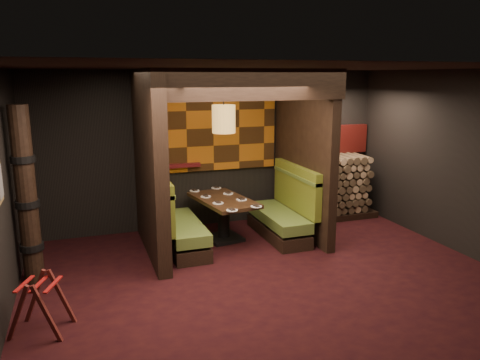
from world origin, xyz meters
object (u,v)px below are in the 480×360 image
object	(u,v)px
pendant_lamp	(224,119)
totem_column	(27,197)
firewood_stack	(332,187)
booth_bench_left	(176,225)
dining_table	(224,212)
luggage_rack	(40,302)
booth_bench_right	(284,214)

from	to	relation	value
pendant_lamp	totem_column	distance (m)	3.14
firewood_stack	totem_column	bearing A→B (deg)	-166.81
booth_bench_left	dining_table	world-z (taller)	booth_bench_left
pendant_lamp	luggage_rack	world-z (taller)	pendant_lamp
booth_bench_right	totem_column	xyz separation A→B (m)	(-3.98, -0.55, 0.79)
booth_bench_right	firewood_stack	bearing A→B (deg)	27.35
pendant_lamp	dining_table	bearing A→B (deg)	90.00
booth_bench_left	luggage_rack	distance (m)	2.74
booth_bench_right	pendant_lamp	world-z (taller)	pendant_lamp
pendant_lamp	firewood_stack	xyz separation A→B (m)	(2.40, 0.58, -1.46)
booth_bench_left	firewood_stack	xyz separation A→B (m)	(3.25, 0.70, 0.21)
pendant_lamp	luggage_rack	distance (m)	3.87
totem_column	firewood_stack	distance (m)	5.51
pendant_lamp	booth_bench_left	bearing A→B (deg)	-172.10
dining_table	totem_column	world-z (taller)	totem_column
booth_bench_left	pendant_lamp	distance (m)	1.88
pendant_lamp	totem_column	size ratio (longest dim) A/B	0.42
pendant_lamp	luggage_rack	size ratio (longest dim) A/B	1.36
booth_bench_left	dining_table	distance (m)	0.87
booth_bench_right	luggage_rack	distance (m)	4.28
luggage_rack	pendant_lamp	bearing A→B (deg)	36.99
luggage_rack	firewood_stack	xyz separation A→B (m)	(5.16, 2.66, 0.27)
booth_bench_right	luggage_rack	xyz separation A→B (m)	(-3.81, -1.96, -0.06)
luggage_rack	booth_bench_right	bearing A→B (deg)	27.27
booth_bench_left	luggage_rack	size ratio (longest dim) A/B	2.16
totem_column	firewood_stack	xyz separation A→B (m)	(5.33, 1.25, -0.57)
booth_bench_left	luggage_rack	bearing A→B (deg)	-134.29
booth_bench_right	luggage_rack	bearing A→B (deg)	-152.73
totem_column	dining_table	bearing A→B (deg)	13.73
booth_bench_right	pendant_lamp	xyz separation A→B (m)	(-1.05, 0.12, 1.67)
booth_bench_right	totem_column	world-z (taller)	totem_column
firewood_stack	luggage_rack	bearing A→B (deg)	-152.71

